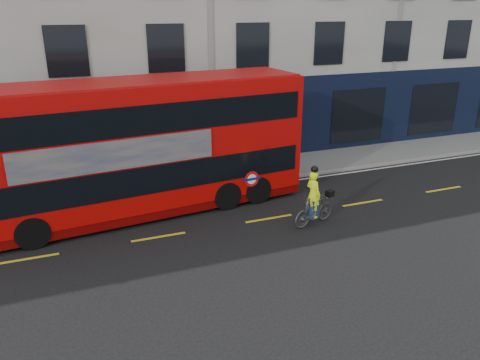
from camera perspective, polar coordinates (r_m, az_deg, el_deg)
ground at (r=15.69m, az=5.81°, el=-6.87°), size 120.00×120.00×0.00m
pavement at (r=21.18m, az=-2.05°, el=0.78°), size 60.00×3.00×0.12m
kerb at (r=19.85m, az=-0.63°, el=-0.56°), size 60.00×0.12×0.13m
building_terrace at (r=26.14m, az=-7.23°, el=20.95°), size 50.00×10.07×15.00m
road_edge_line at (r=19.61m, az=-0.33°, el=-1.02°), size 58.00×0.10×0.01m
lane_dashes at (r=16.89m, az=3.54°, el=-4.71°), size 58.00×0.12×0.01m
bus at (r=17.02m, az=-11.98°, el=3.98°), size 12.19×3.93×4.83m
cyclist at (r=16.33m, az=9.01°, el=-3.07°), size 1.84×0.96×2.18m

